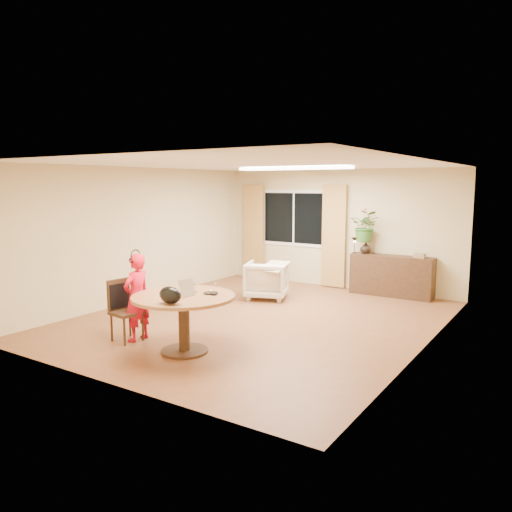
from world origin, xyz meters
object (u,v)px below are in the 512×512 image
Objects in this scene: child at (137,297)px; dining_chair at (127,311)px; armchair at (267,280)px; sideboard at (392,276)px; dining_table at (184,308)px.

dining_chair is at bearing -42.65° from child.
child is 1.57× the size of armchair.
child is 3.35m from armchair.
child is 0.77× the size of sideboard.
armchair is (0.27, 3.45, -0.08)m from dining_chair.
dining_chair is (-1.03, -0.08, -0.17)m from dining_table.
armchair is at bearing -142.05° from sideboard.
child reaches higher than armchair.
dining_table is at bearing 12.36° from dining_chair.
child is (-0.93, 0.03, 0.02)m from dining_table.
sideboard is (1.27, 4.95, -0.21)m from dining_table.
armchair is at bearing 102.71° from dining_table.
sideboard is at bearing 75.63° from dining_table.
armchair is at bearing 176.40° from child.
dining_chair is at bearing -175.61° from dining_table.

